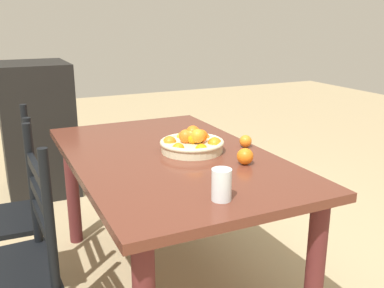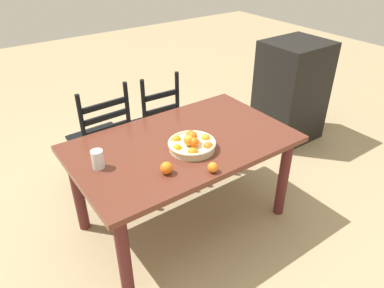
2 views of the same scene
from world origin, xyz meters
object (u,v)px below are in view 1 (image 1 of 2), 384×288
orange_loose_1 (245,156)px  drinking_glass (222,185)px  orange_loose_0 (246,141)px  cabinet (37,128)px  chair_by_cabinet (7,270)px  dining_table (170,174)px  fruit_bowl (192,143)px  chair_near_window (10,218)px

orange_loose_1 → drinking_glass: (-0.32, 0.30, 0.02)m
orange_loose_0 → drinking_glass: 0.72m
drinking_glass → orange_loose_1: bearing=-43.7°
orange_loose_0 → orange_loose_1: 0.29m
cabinet → orange_loose_0: 2.00m
orange_loose_1 → drinking_glass: drinking_glass is taller
chair_by_cabinet → dining_table: bearing=108.1°
fruit_bowl → dining_table: bearing=86.7°
dining_table → orange_loose_0: 0.44m
cabinet → orange_loose_0: bearing=-153.8°
chair_near_window → cabinet: bearing=170.9°
chair_by_cabinet → fruit_bowl: bearing=105.1°
chair_near_window → orange_loose_0: 1.27m
chair_by_cabinet → orange_loose_1: 1.12m
dining_table → chair_by_cabinet: size_ratio=1.58×
drinking_glass → chair_near_window: bearing=41.3°
chair_near_window → cabinet: cabinet is taller
cabinet → orange_loose_1: bearing=-160.4°
dining_table → drinking_glass: size_ratio=12.76×
chair_by_cabinet → orange_loose_0: chair_by_cabinet is taller
orange_loose_1 → drinking_glass: size_ratio=0.64×
chair_near_window → chair_by_cabinet: 0.52m
orange_loose_1 → cabinet: bearing=19.9°
chair_near_window → orange_loose_1: (-0.52, -1.04, 0.33)m
dining_table → chair_near_window: 0.83m
chair_by_cabinet → cabinet: size_ratio=0.93×
chair_near_window → orange_loose_0: chair_near_window is taller
fruit_bowl → chair_near_window: bearing=75.9°
dining_table → drinking_glass: 0.64m
orange_loose_0 → drinking_glass: size_ratio=0.53×
fruit_bowl → orange_loose_1: size_ratio=4.22×
chair_near_window → chair_by_cabinet: (-0.52, 0.04, 0.02)m
chair_near_window → drinking_glass: (-0.84, -0.73, 0.36)m
chair_by_cabinet → cabinet: bearing=168.1°
cabinet → orange_loose_1: size_ratio=13.64×
drinking_glass → dining_table: bearing=-3.7°
dining_table → chair_near_window: bearing=74.2°
dining_table → chair_by_cabinet: chair_by_cabinet is taller
orange_loose_0 → chair_near_window: bearing=76.9°
chair_near_window → drinking_glass: 1.17m
cabinet → drinking_glass: 2.39m
chair_near_window → dining_table: bearing=76.6°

